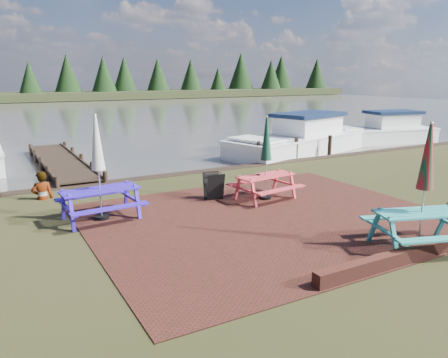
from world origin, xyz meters
TOP-DOWN VIEW (x-y plane):
  - ground at (0.00, 0.00)m, footprint 120.00×120.00m
  - paving at (0.00, 1.00)m, footprint 9.00×7.50m
  - brick_wall at (2.15, -2.42)m, footprint 6.21×1.79m
  - water at (0.00, 37.00)m, footprint 120.00×60.00m
  - far_treeline at (0.00, 66.00)m, footprint 120.00×10.00m
  - picnic_table_teal at (1.71, -2.20)m, footprint 2.38×2.25m
  - picnic_table_red at (0.97, 2.56)m, footprint 1.97×1.80m
  - picnic_table_blue at (-3.80, 3.06)m, footprint 2.06×1.86m
  - chalkboard at (-0.42, 3.25)m, footprint 0.54×0.56m
  - jetty at (-3.50, 11.28)m, footprint 1.76×9.08m
  - boat_near at (7.57, 9.27)m, footprint 8.53×4.82m
  - boat_far at (14.15, 9.76)m, footprint 6.77×3.52m
  - person at (-4.89, 5.83)m, footprint 0.64×0.44m

SIDE VIEW (x-z plane):
  - ground at x=0.00m, z-range 0.00..0.00m
  - water at x=0.00m, z-range -0.01..0.01m
  - paving at x=0.00m, z-range 0.00..0.02m
  - jetty at x=-3.50m, z-range -0.39..0.61m
  - brick_wall at x=2.15m, z-range 0.00..0.30m
  - boat_far at x=14.15m, z-range -0.60..1.41m
  - chalkboard at x=-0.42m, z-range 0.01..0.84m
  - boat_near at x=7.57m, z-range -0.64..1.55m
  - person at x=-4.89m, z-range 0.00..1.69m
  - picnic_table_red at x=0.97m, z-range -0.37..2.10m
  - picnic_table_blue at x=-3.80m, z-range -0.40..2.29m
  - picnic_table_teal at x=1.71m, z-range -0.40..2.29m
  - far_treeline at x=0.00m, z-range -0.77..7.33m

